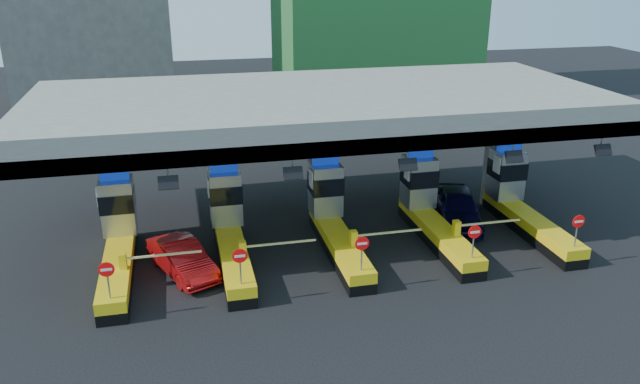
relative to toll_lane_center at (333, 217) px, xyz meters
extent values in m
plane|color=black|center=(0.00, -0.28, -1.40)|extent=(120.00, 120.00, 0.00)
cube|color=slate|center=(0.00, 2.72, 4.85)|extent=(28.00, 12.00, 1.50)
cube|color=#4C4C49|center=(0.00, -2.98, 4.45)|extent=(28.00, 0.60, 0.70)
cube|color=slate|center=(-10.00, 2.72, 1.35)|extent=(1.00, 1.00, 5.50)
cube|color=slate|center=(0.00, 2.72, 1.35)|extent=(1.00, 1.00, 5.50)
cube|color=slate|center=(10.00, 2.72, 1.35)|extent=(1.00, 1.00, 5.50)
cylinder|color=slate|center=(-7.50, -2.98, 3.85)|extent=(0.06, 0.06, 0.50)
cube|color=black|center=(-7.50, -3.18, 3.50)|extent=(0.80, 0.38, 0.54)
cylinder|color=slate|center=(-2.50, -2.98, 3.85)|extent=(0.06, 0.06, 0.50)
cube|color=black|center=(-2.50, -3.18, 3.50)|extent=(0.80, 0.38, 0.54)
cylinder|color=slate|center=(2.50, -2.98, 3.85)|extent=(0.06, 0.06, 0.50)
cube|color=black|center=(2.50, -3.18, 3.50)|extent=(0.80, 0.38, 0.54)
cylinder|color=slate|center=(7.50, -2.98, 3.85)|extent=(0.06, 0.06, 0.50)
cube|color=black|center=(7.50, -3.18, 3.50)|extent=(0.80, 0.38, 0.54)
cylinder|color=slate|center=(12.00, -2.98, 3.85)|extent=(0.06, 0.06, 0.50)
cube|color=black|center=(12.00, -3.18, 3.50)|extent=(0.80, 0.38, 0.54)
cube|color=black|center=(-10.00, -1.28, -1.15)|extent=(1.20, 8.00, 0.50)
cube|color=#E5B70C|center=(-10.00, -1.28, -0.65)|extent=(1.20, 8.00, 0.50)
cube|color=#9EA3A8|center=(-10.00, 1.52, 0.90)|extent=(1.50, 1.50, 2.60)
cube|color=black|center=(-10.00, 1.50, 1.20)|extent=(1.56, 1.56, 0.90)
cube|color=#0C2DBF|center=(-10.00, 1.52, 2.48)|extent=(1.30, 0.35, 0.55)
cube|color=white|center=(-10.80, 1.22, 1.60)|extent=(0.06, 0.70, 0.90)
cylinder|color=slate|center=(-10.00, -4.88, 0.25)|extent=(0.07, 0.07, 1.30)
cylinder|color=red|center=(-10.00, -4.91, 0.85)|extent=(0.60, 0.04, 0.60)
cube|color=white|center=(-10.00, -4.93, 0.85)|extent=(0.42, 0.02, 0.10)
cube|color=#E5B70C|center=(-9.65, -2.48, -0.05)|extent=(0.30, 0.35, 0.70)
cube|color=white|center=(-8.00, -2.48, 0.05)|extent=(3.20, 0.08, 0.08)
cube|color=black|center=(-5.00, -1.28, -1.15)|extent=(1.20, 8.00, 0.50)
cube|color=#E5B70C|center=(-5.00, -1.28, -0.65)|extent=(1.20, 8.00, 0.50)
cube|color=#9EA3A8|center=(-5.00, 1.52, 0.90)|extent=(1.50, 1.50, 2.60)
cube|color=black|center=(-5.00, 1.50, 1.20)|extent=(1.56, 1.56, 0.90)
cube|color=#0C2DBF|center=(-5.00, 1.52, 2.48)|extent=(1.30, 0.35, 0.55)
cube|color=white|center=(-5.80, 1.22, 1.60)|extent=(0.06, 0.70, 0.90)
cylinder|color=slate|center=(-5.00, -4.88, 0.25)|extent=(0.07, 0.07, 1.30)
cylinder|color=red|center=(-5.00, -4.91, 0.85)|extent=(0.60, 0.04, 0.60)
cube|color=white|center=(-5.00, -4.93, 0.85)|extent=(0.42, 0.02, 0.10)
cube|color=#E5B70C|center=(-4.65, -2.48, -0.05)|extent=(0.30, 0.35, 0.70)
cube|color=white|center=(-3.00, -2.48, 0.05)|extent=(3.20, 0.08, 0.08)
cube|color=black|center=(0.00, -1.28, -1.15)|extent=(1.20, 8.00, 0.50)
cube|color=#E5B70C|center=(0.00, -1.28, -0.65)|extent=(1.20, 8.00, 0.50)
cube|color=#9EA3A8|center=(0.00, 1.52, 0.90)|extent=(1.50, 1.50, 2.60)
cube|color=black|center=(0.00, 1.50, 1.20)|extent=(1.56, 1.56, 0.90)
cube|color=#0C2DBF|center=(0.00, 1.52, 2.48)|extent=(1.30, 0.35, 0.55)
cube|color=white|center=(-0.80, 1.22, 1.60)|extent=(0.06, 0.70, 0.90)
cylinder|color=slate|center=(0.00, -4.88, 0.25)|extent=(0.07, 0.07, 1.30)
cylinder|color=red|center=(0.00, -4.91, 0.85)|extent=(0.60, 0.04, 0.60)
cube|color=white|center=(0.00, -4.93, 0.85)|extent=(0.42, 0.02, 0.10)
cube|color=#E5B70C|center=(0.35, -2.48, -0.05)|extent=(0.30, 0.35, 0.70)
cube|color=white|center=(2.00, -2.48, 0.05)|extent=(3.20, 0.08, 0.08)
cube|color=black|center=(5.00, -1.28, -1.15)|extent=(1.20, 8.00, 0.50)
cube|color=#E5B70C|center=(5.00, -1.28, -0.65)|extent=(1.20, 8.00, 0.50)
cube|color=#9EA3A8|center=(5.00, 1.52, 0.90)|extent=(1.50, 1.50, 2.60)
cube|color=black|center=(5.00, 1.50, 1.20)|extent=(1.56, 1.56, 0.90)
cube|color=#0C2DBF|center=(5.00, 1.52, 2.48)|extent=(1.30, 0.35, 0.55)
cube|color=white|center=(4.20, 1.22, 1.60)|extent=(0.06, 0.70, 0.90)
cylinder|color=slate|center=(5.00, -4.88, 0.25)|extent=(0.07, 0.07, 1.30)
cylinder|color=red|center=(5.00, -4.91, 0.85)|extent=(0.60, 0.04, 0.60)
cube|color=white|center=(5.00, -4.93, 0.85)|extent=(0.42, 0.02, 0.10)
cube|color=#E5B70C|center=(5.35, -2.48, -0.05)|extent=(0.30, 0.35, 0.70)
cube|color=white|center=(7.00, -2.48, 0.05)|extent=(3.20, 0.08, 0.08)
cube|color=black|center=(10.00, -1.28, -1.15)|extent=(1.20, 8.00, 0.50)
cube|color=#E5B70C|center=(10.00, -1.28, -0.65)|extent=(1.20, 8.00, 0.50)
cube|color=#9EA3A8|center=(10.00, 1.52, 0.90)|extent=(1.50, 1.50, 2.60)
cube|color=black|center=(10.00, 1.50, 1.20)|extent=(1.56, 1.56, 0.90)
cube|color=#0C2DBF|center=(10.00, 1.52, 2.48)|extent=(1.30, 0.35, 0.55)
cube|color=white|center=(9.20, 1.22, 1.60)|extent=(0.06, 0.70, 0.90)
cylinder|color=slate|center=(10.00, -4.88, 0.25)|extent=(0.07, 0.07, 1.30)
cylinder|color=red|center=(10.00, -4.91, 0.85)|extent=(0.60, 0.04, 0.60)
cube|color=white|center=(10.00, -4.93, 0.85)|extent=(0.42, 0.02, 0.10)
cube|color=#E5B70C|center=(10.35, -2.48, -0.05)|extent=(0.30, 0.35, 0.70)
cube|color=white|center=(12.00, -2.48, 0.05)|extent=(3.20, 0.08, 0.08)
cube|color=#4C4C49|center=(-14.00, 35.72, 7.60)|extent=(14.00, 10.00, 18.00)
imported|color=black|center=(6.99, 0.86, -0.48)|extent=(3.64, 5.78, 1.83)
imported|color=#9C0C0C|center=(-7.25, -1.57, -0.65)|extent=(3.22, 4.77, 1.49)
camera|label=1|loc=(-6.89, -26.98, 11.87)|focal=35.00mm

